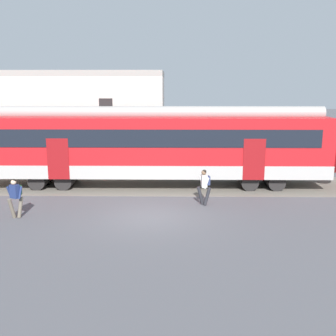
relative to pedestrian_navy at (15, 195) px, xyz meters
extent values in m
plane|color=#515156|center=(5.50, 0.14, -0.99)|extent=(160.00, 160.00, 0.00)
cube|color=#B7B2AD|center=(5.61, 5.49, 0.06)|extent=(18.00, 3.06, 0.70)
cube|color=red|center=(5.61, 5.49, 1.61)|extent=(18.00, 3.00, 2.40)
cube|color=black|center=(5.61, 3.97, 1.81)|extent=(16.56, 0.03, 0.90)
cube|color=maroon|center=(10.56, 3.97, 0.76)|extent=(1.10, 0.04, 2.10)
cube|color=maroon|center=(0.66, 3.97, 0.76)|extent=(1.10, 0.04, 2.10)
cylinder|color=#9C9793|center=(5.61, 5.49, 2.99)|extent=(17.64, 0.70, 0.70)
cube|color=black|center=(2.91, 5.49, 3.54)|extent=(0.70, 0.12, 0.40)
cylinder|color=black|center=(11.89, 5.49, -0.54)|extent=(0.90, 2.40, 0.90)
cylinder|color=black|center=(10.49, 5.49, -0.54)|extent=(0.90, 2.40, 0.90)
cylinder|color=black|center=(0.73, 5.49, -0.54)|extent=(0.90, 2.40, 0.90)
cylinder|color=black|center=(-0.67, 5.49, -0.54)|extent=(0.90, 2.40, 0.90)
ellipsoid|color=red|center=(15.16, 5.49, 1.26)|extent=(1.80, 2.85, 2.95)
cylinder|color=#6B6051|center=(-0.15, -0.11, -0.56)|extent=(0.29, 0.38, 0.87)
cylinder|color=#6B6051|center=(0.13, 0.07, -0.56)|extent=(0.29, 0.38, 0.87)
cube|color=navy|center=(-0.01, -0.02, 0.15)|extent=(0.43, 0.37, 0.56)
cylinder|color=navy|center=(0.22, -0.04, 0.10)|extent=(0.19, 0.26, 0.52)
cylinder|color=navy|center=(-0.24, 0.00, 0.10)|extent=(0.19, 0.26, 0.52)
sphere|color=beige|center=(-0.02, -0.04, 0.54)|extent=(0.22, 0.22, 0.22)
sphere|color=black|center=(-0.01, -0.02, 0.57)|extent=(0.20, 0.20, 0.20)
cube|color=#235633|center=(0.07, 0.14, 0.17)|extent=(0.32, 0.26, 0.40)
cylinder|color=#28282D|center=(7.75, 1.98, -0.56)|extent=(0.37, 0.19, 0.87)
cylinder|color=#28282D|center=(8.05, 1.83, -0.56)|extent=(0.37, 0.19, 0.87)
cube|color=silver|center=(7.90, 1.91, 0.15)|extent=(0.28, 0.39, 0.56)
cylinder|color=silver|center=(8.00, 1.70, 0.10)|extent=(0.26, 0.12, 0.52)
cylinder|color=silver|center=(7.79, 2.11, 0.10)|extent=(0.26, 0.12, 0.52)
sphere|color=brown|center=(7.88, 1.90, 0.54)|extent=(0.22, 0.22, 0.22)
sphere|color=black|center=(7.90, 1.91, 0.57)|extent=(0.20, 0.20, 0.20)
cube|color=navy|center=(8.08, 1.93, 0.17)|extent=(0.19, 0.30, 0.40)
cylinder|color=black|center=(17.31, 10.48, -0.69)|extent=(0.61, 0.22, 0.60)
cube|color=beige|center=(-2.52, 13.17, 2.01)|extent=(16.58, 5.00, 6.00)
cube|color=#A7A39B|center=(-2.52, 13.17, 5.21)|extent=(16.58, 5.00, 0.40)
camera|label=1|loc=(6.50, -15.48, 4.37)|focal=42.00mm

